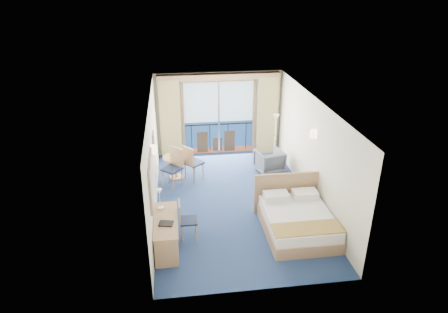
{
  "coord_description": "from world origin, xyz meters",
  "views": [
    {
      "loc": [
        -1.45,
        -8.92,
        5.39
      ],
      "look_at": [
        -0.24,
        0.2,
        1.22
      ],
      "focal_mm": 32.0,
      "sensor_mm": 36.0,
      "label": 1
    }
  ],
  "objects_px": {
    "armchair": "(269,161)",
    "round_table": "(176,162)",
    "desk_chair": "(185,218)",
    "table_chair_b": "(174,165)",
    "floor_lamp": "(276,126)",
    "table_chair_a": "(191,161)",
    "nightstand": "(304,194)",
    "bed": "(297,220)",
    "desk": "(166,243)"
  },
  "relations": [
    {
      "from": "round_table",
      "to": "desk_chair",
      "type": "bearing_deg",
      "value": -87.48
    },
    {
      "from": "desk_chair",
      "to": "floor_lamp",
      "type": "bearing_deg",
      "value": -38.23
    },
    {
      "from": "table_chair_b",
      "to": "nightstand",
      "type": "bearing_deg",
      "value": 17.75
    },
    {
      "from": "table_chair_a",
      "to": "table_chair_b",
      "type": "bearing_deg",
      "value": 76.57
    },
    {
      "from": "bed",
      "to": "armchair",
      "type": "bearing_deg",
      "value": 88.35
    },
    {
      "from": "bed",
      "to": "round_table",
      "type": "height_order",
      "value": "bed"
    },
    {
      "from": "armchair",
      "to": "round_table",
      "type": "xyz_separation_m",
      "value": [
        -2.78,
        -0.01,
        0.15
      ]
    },
    {
      "from": "desk",
      "to": "table_chair_b",
      "type": "relative_size",
      "value": 1.36
    },
    {
      "from": "floor_lamp",
      "to": "round_table",
      "type": "xyz_separation_m",
      "value": [
        -3.11,
        -0.72,
        -0.68
      ]
    },
    {
      "from": "nightstand",
      "to": "floor_lamp",
      "type": "distance_m",
      "value": 2.78
    },
    {
      "from": "desk",
      "to": "table_chair_b",
      "type": "xyz_separation_m",
      "value": [
        0.23,
        3.24,
        0.23
      ]
    },
    {
      "from": "desk",
      "to": "round_table",
      "type": "distance_m",
      "value": 3.68
    },
    {
      "from": "floor_lamp",
      "to": "round_table",
      "type": "relative_size",
      "value": 2.13
    },
    {
      "from": "desk_chair",
      "to": "table_chair_b",
      "type": "distance_m",
      "value": 2.57
    },
    {
      "from": "nightstand",
      "to": "table_chair_b",
      "type": "relative_size",
      "value": 0.48
    },
    {
      "from": "desk_chair",
      "to": "table_chair_b",
      "type": "relative_size",
      "value": 0.84
    },
    {
      "from": "nightstand",
      "to": "table_chair_b",
      "type": "distance_m",
      "value": 3.62
    },
    {
      "from": "desk",
      "to": "armchair",
      "type": "bearing_deg",
      "value": 50.26
    },
    {
      "from": "nightstand",
      "to": "table_chair_a",
      "type": "relative_size",
      "value": 0.5
    },
    {
      "from": "nightstand",
      "to": "armchair",
      "type": "xyz_separation_m",
      "value": [
        -0.46,
        1.91,
        0.09
      ]
    },
    {
      "from": "nightstand",
      "to": "armchair",
      "type": "relative_size",
      "value": 0.68
    },
    {
      "from": "round_table",
      "to": "table_chair_b",
      "type": "distance_m",
      "value": 0.44
    },
    {
      "from": "nightstand",
      "to": "round_table",
      "type": "bearing_deg",
      "value": 149.63
    },
    {
      "from": "floor_lamp",
      "to": "desk_chair",
      "type": "bearing_deg",
      "value": -128.76
    },
    {
      "from": "table_chair_a",
      "to": "table_chair_b",
      "type": "xyz_separation_m",
      "value": [
        -0.5,
        -0.23,
        0.02
      ]
    },
    {
      "from": "floor_lamp",
      "to": "table_chair_a",
      "type": "relative_size",
      "value": 1.49
    },
    {
      "from": "round_table",
      "to": "table_chair_a",
      "type": "relative_size",
      "value": 0.7
    },
    {
      "from": "bed",
      "to": "desk",
      "type": "xyz_separation_m",
      "value": [
        -2.97,
        -0.6,
        0.09
      ]
    },
    {
      "from": "armchair",
      "to": "floor_lamp",
      "type": "bearing_deg",
      "value": -129.23
    },
    {
      "from": "floor_lamp",
      "to": "round_table",
      "type": "bearing_deg",
      "value": -166.94
    },
    {
      "from": "nightstand",
      "to": "round_table",
      "type": "height_order",
      "value": "round_table"
    },
    {
      "from": "armchair",
      "to": "round_table",
      "type": "relative_size",
      "value": 1.04
    },
    {
      "from": "round_table",
      "to": "armchair",
      "type": "bearing_deg",
      "value": 0.23
    },
    {
      "from": "bed",
      "to": "nightstand",
      "type": "height_order",
      "value": "bed"
    },
    {
      "from": "desk_chair",
      "to": "nightstand",
      "type": "bearing_deg",
      "value": -70.1
    },
    {
      "from": "floor_lamp",
      "to": "table_chair_a",
      "type": "distance_m",
      "value": 2.88
    },
    {
      "from": "nightstand",
      "to": "desk",
      "type": "bearing_deg",
      "value": -153.36
    },
    {
      "from": "armchair",
      "to": "round_table",
      "type": "bearing_deg",
      "value": -13.6
    },
    {
      "from": "bed",
      "to": "table_chair_a",
      "type": "relative_size",
      "value": 1.86
    },
    {
      "from": "armchair",
      "to": "round_table",
      "type": "height_order",
      "value": "armchair"
    },
    {
      "from": "floor_lamp",
      "to": "desk",
      "type": "xyz_separation_m",
      "value": [
        -3.39,
        -4.39,
        -0.8
      ]
    },
    {
      "from": "armchair",
      "to": "floor_lamp",
      "type": "distance_m",
      "value": 1.15
    },
    {
      "from": "bed",
      "to": "table_chair_b",
      "type": "bearing_deg",
      "value": 136.03
    },
    {
      "from": "armchair",
      "to": "floor_lamp",
      "type": "xyz_separation_m",
      "value": [
        0.34,
        0.71,
        0.83
      ]
    },
    {
      "from": "armchair",
      "to": "bed",
      "type": "bearing_deg",
      "value": 74.52
    },
    {
      "from": "armchair",
      "to": "table_chair_a",
      "type": "xyz_separation_m",
      "value": [
        -2.33,
        -0.21,
        0.24
      ]
    },
    {
      "from": "bed",
      "to": "nightstand",
      "type": "bearing_deg",
      "value": 64.68
    },
    {
      "from": "armchair",
      "to": "table_chair_a",
      "type": "relative_size",
      "value": 0.73
    },
    {
      "from": "desk",
      "to": "round_table",
      "type": "height_order",
      "value": "desk"
    },
    {
      "from": "bed",
      "to": "desk_chair",
      "type": "height_order",
      "value": "bed"
    }
  ]
}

